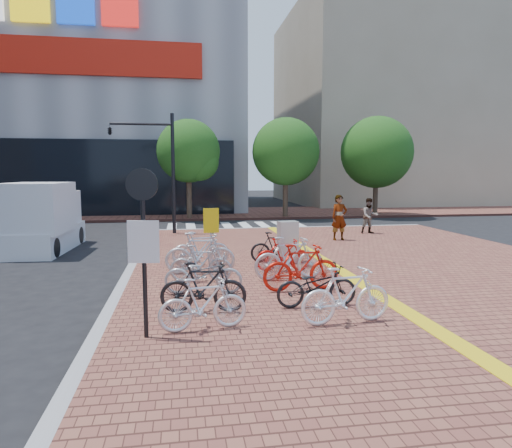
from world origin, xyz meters
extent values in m
plane|color=black|center=(0.00, 0.00, 0.00)|extent=(120.00, 120.00, 0.00)
cube|color=yellow|center=(2.00, -5.00, 0.16)|extent=(0.40, 34.00, 0.01)
cube|color=gray|center=(-4.00, -5.00, 0.08)|extent=(0.25, 34.00, 0.15)
cube|color=gray|center=(3.00, 12.00, 0.08)|extent=(14.00, 0.25, 0.15)
cube|color=brown|center=(0.00, 21.00, 0.07)|extent=(70.00, 8.00, 0.15)
cube|color=gray|center=(-16.00, 32.00, 14.00)|extent=(36.00, 24.00, 28.00)
cube|color=gray|center=(18.00, 32.00, 9.00)|extent=(20.00, 18.00, 18.00)
cube|color=silver|center=(-3.00, 14.00, 0.01)|extent=(0.50, 4.00, 0.01)
cube|color=silver|center=(-2.00, 14.00, 0.01)|extent=(0.50, 4.00, 0.01)
cube|color=silver|center=(-1.00, 14.00, 0.01)|extent=(0.50, 4.00, 0.01)
cube|color=silver|center=(0.00, 14.00, 0.01)|extent=(0.50, 4.00, 0.01)
cube|color=silver|center=(1.00, 14.00, 0.01)|extent=(0.50, 4.00, 0.01)
cube|color=silver|center=(2.00, 14.00, 0.01)|extent=(0.50, 4.00, 0.01)
cube|color=silver|center=(3.00, 14.00, 0.01)|extent=(0.50, 4.00, 0.01)
cube|color=silver|center=(4.00, 14.00, 0.01)|extent=(0.50, 4.00, 0.01)
cylinder|color=#38281E|center=(-2.00, 17.50, 1.45)|extent=(0.32, 0.32, 2.60)
sphere|color=#194714|center=(-2.00, 17.50, 4.20)|extent=(3.80, 3.80, 3.80)
sphere|color=#194714|center=(-1.40, 17.20, 3.60)|extent=(2.40, 2.40, 2.40)
cylinder|color=#38281E|center=(4.00, 17.50, 1.45)|extent=(0.32, 0.32, 2.60)
sphere|color=#194714|center=(4.00, 17.50, 4.20)|extent=(4.20, 4.20, 4.20)
sphere|color=#194714|center=(4.60, 17.20, 3.60)|extent=(2.40, 2.40, 2.40)
cylinder|color=#38281E|center=(10.00, 17.50, 1.45)|extent=(0.32, 0.32, 2.60)
sphere|color=#194714|center=(10.00, 17.50, 4.20)|extent=(4.60, 4.60, 4.60)
sphere|color=#194714|center=(10.60, 17.20, 3.60)|extent=(2.40, 2.40, 2.40)
imported|color=silver|center=(-2.13, -2.55, 0.63)|extent=(1.65, 0.68, 0.96)
imported|color=black|center=(-2.07, -1.53, 0.67)|extent=(1.78, 0.67, 1.04)
imported|color=#ACACB1|center=(-2.00, -0.10, 0.62)|extent=(1.87, 0.86, 0.95)
imported|color=#A7A7AC|center=(-2.01, 1.08, 0.63)|extent=(1.65, 0.68, 0.96)
imported|color=silver|center=(-1.99, 1.99, 0.73)|extent=(1.97, 0.74, 1.16)
imported|color=silver|center=(-1.92, 3.15, 0.67)|extent=(1.77, 0.67, 1.04)
imported|color=white|center=(0.52, -2.63, 0.69)|extent=(1.85, 0.71, 1.08)
imported|color=black|center=(0.30, -1.50, 0.60)|extent=(1.73, 0.63, 0.90)
imported|color=red|center=(0.31, -0.18, 0.72)|extent=(1.91, 0.65, 1.13)
imported|color=silver|center=(0.30, 0.96, 0.72)|extent=(1.93, 0.67, 1.14)
imported|color=red|center=(0.38, 1.98, 0.63)|extent=(1.61, 0.57, 0.95)
imported|color=black|center=(0.42, 3.27, 0.63)|extent=(1.62, 0.57, 0.96)
imported|color=gray|center=(3.95, 7.39, 1.09)|extent=(0.72, 0.50, 1.88)
imported|color=#474B5A|center=(6.02, 9.12, 0.96)|extent=(0.81, 0.64, 1.62)
cube|color=#B4B4B9|center=(0.79, 3.22, 0.79)|extent=(0.63, 0.49, 1.29)
cylinder|color=#B7B7BC|center=(-1.59, 3.28, 0.99)|extent=(0.07, 0.07, 1.68)
cube|color=yellow|center=(-1.59, 3.23, 1.50)|extent=(0.47, 0.06, 0.75)
cylinder|color=black|center=(-3.11, -2.75, 1.58)|extent=(0.09, 0.09, 2.86)
cylinder|color=black|center=(-3.11, -2.81, 2.77)|extent=(0.53, 0.12, 0.53)
cube|color=silver|center=(-3.11, -2.81, 1.82)|extent=(0.52, 0.12, 0.72)
cylinder|color=black|center=(-2.82, 10.62, 2.86)|extent=(0.16, 0.16, 5.42)
cylinder|color=black|center=(-4.17, 10.62, 5.07)|extent=(2.71, 0.11, 0.11)
imported|color=black|center=(-5.52, 10.62, 4.80)|extent=(0.24, 1.12, 0.45)
cube|color=silver|center=(-7.63, 7.63, 0.45)|extent=(2.10, 4.55, 0.89)
cube|color=silver|center=(-7.56, 8.91, 1.54)|extent=(1.98, 1.98, 1.29)
cube|color=silver|center=(-7.67, 6.83, 1.69)|extent=(2.12, 2.87, 1.79)
cylinder|color=black|center=(-8.39, 9.25, 0.35)|extent=(0.25, 0.70, 0.69)
cylinder|color=black|center=(-8.55, 6.08, 0.35)|extent=(0.25, 0.70, 0.69)
cylinder|color=black|center=(-6.70, 9.17, 0.35)|extent=(0.25, 0.70, 0.69)
cylinder|color=black|center=(-6.86, 6.00, 0.35)|extent=(0.25, 0.70, 0.69)
camera|label=1|loc=(-2.47, -10.52, 2.99)|focal=32.00mm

